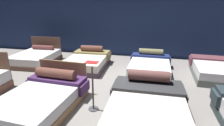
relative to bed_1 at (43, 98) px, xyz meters
name	(u,v)px	position (x,y,z in m)	size (l,w,h in m)	color
ground_plane	(107,87)	(1.20, 1.43, -0.26)	(18.00, 18.00, 0.02)	gray
showroom_back_wall	(126,18)	(1.20, 5.05, 1.50)	(18.00, 0.06, 3.50)	navy
bed_1	(43,98)	(0.00, 0.00, 0.00)	(1.67, 2.22, 0.87)	#9A7350
bed_2	(147,110)	(2.42, -0.06, 0.05)	(1.64, 2.10, 0.89)	black
bed_4	(36,58)	(-2.28, 2.98, -0.01)	(1.62, 2.01, 0.96)	brown
bed_5	(88,61)	(0.01, 2.98, -0.01)	(1.56, 2.13, 0.73)	#352734
bed_6	(150,66)	(2.39, 3.00, -0.03)	(1.54, 1.98, 0.70)	#33342C
bed_7	(218,70)	(4.65, 3.02, -0.02)	(1.69, 2.12, 0.50)	#525852
price_sign	(93,92)	(1.20, 0.17, 0.21)	(0.28, 0.24, 1.16)	#3F3F44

